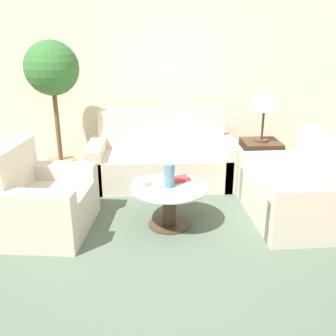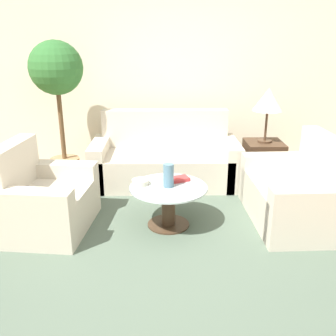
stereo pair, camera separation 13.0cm
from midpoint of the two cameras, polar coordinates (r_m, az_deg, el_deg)
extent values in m
plane|color=#9E754C|center=(3.42, -1.64, -13.83)|extent=(14.00, 14.00, 0.00)
cube|color=beige|center=(5.59, -2.47, 13.50)|extent=(10.00, 0.06, 2.60)
cube|color=#4C5B4C|center=(3.98, -0.76, -8.65)|extent=(3.63, 3.40, 0.01)
cube|color=beige|center=(4.99, -1.56, -0.04)|extent=(1.72, 0.88, 0.43)
cube|color=beige|center=(5.25, -1.68, 3.85)|extent=(1.72, 0.18, 0.93)
cube|color=beige|center=(5.02, -11.42, 0.63)|extent=(0.20, 0.88, 0.58)
cube|color=beige|center=(5.06, 8.21, 0.96)|extent=(0.20, 0.88, 0.58)
cube|color=beige|center=(4.00, -18.65, -6.21)|extent=(0.89, 0.87, 0.43)
cube|color=beige|center=(4.04, -23.14, -2.90)|extent=(0.27, 0.80, 0.90)
cube|color=beige|center=(3.65, -21.01, -7.71)|extent=(0.82, 0.29, 0.58)
cube|color=beige|center=(4.31, -16.89, -3.05)|extent=(0.82, 0.29, 0.58)
cube|color=beige|center=(4.22, 17.33, -4.70)|extent=(0.86, 1.08, 0.43)
cube|color=beige|center=(4.27, 21.74, -1.42)|extent=(0.21, 1.06, 0.92)
cube|color=beige|center=(4.65, 15.10, -1.20)|extent=(0.84, 0.22, 0.58)
cube|color=beige|center=(3.75, 20.35, -6.85)|extent=(0.84, 0.22, 0.58)
cylinder|color=#422D1E|center=(3.97, -0.76, -8.58)|extent=(0.44, 0.44, 0.02)
cylinder|color=#422D1E|center=(3.88, -0.78, -5.97)|extent=(0.14, 0.14, 0.42)
cylinder|color=#B2C6C6|center=(3.79, -0.79, -2.97)|extent=(0.79, 0.79, 0.02)
cube|color=#422D1E|center=(5.10, 13.06, 0.83)|extent=(0.47, 0.47, 0.59)
cylinder|color=#422D1E|center=(5.01, 13.32, 4.15)|extent=(0.18, 0.18, 0.02)
cylinder|color=#422D1E|center=(4.96, 13.50, 6.42)|extent=(0.03, 0.03, 0.38)
cone|color=white|center=(4.90, 13.80, 10.16)|extent=(0.37, 0.37, 0.28)
cylinder|color=#93704C|center=(5.35, -16.54, -0.24)|extent=(0.39, 0.39, 0.30)
cylinder|color=brown|center=(5.18, -17.23, 6.62)|extent=(0.06, 0.06, 1.02)
sphere|color=#2D662D|center=(5.08, -18.03, 14.29)|extent=(0.68, 0.68, 0.68)
cylinder|color=slate|center=(3.75, -0.79, -1.14)|extent=(0.11, 0.11, 0.24)
cylinder|color=beige|center=(3.84, -5.11, -2.21)|extent=(0.18, 0.18, 0.05)
cube|color=#BC3333|center=(3.94, 0.66, -1.69)|extent=(0.26, 0.21, 0.04)
camera|label=1|loc=(0.07, -90.94, -0.33)|focal=40.00mm
camera|label=2|loc=(0.07, 89.06, 0.33)|focal=40.00mm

